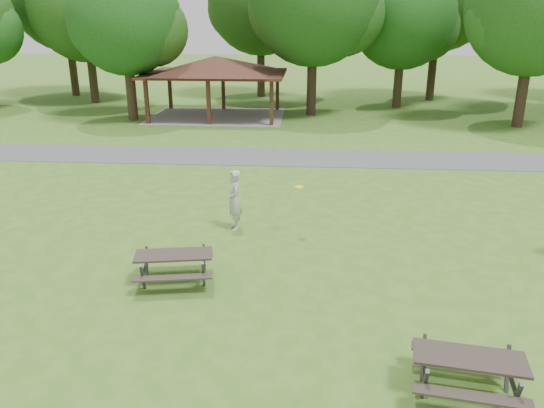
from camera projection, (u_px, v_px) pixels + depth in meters
The scene contains 14 objects.
ground at pixel (211, 324), 11.20m from camera, with size 160.00×160.00×0.00m, color #3B661D.
asphalt_path at pixel (266, 157), 24.34m from camera, with size 120.00×3.20×0.02m, color #49494C.
pavilion at pixel (216, 67), 32.98m from camera, with size 8.60×7.01×3.76m.
tree_row_c at pixel (87, 9), 37.21m from camera, with size 8.19×7.80×10.67m.
tree_row_d at pixel (126, 22), 31.02m from camera, with size 6.93×6.60×9.27m.
tree_row_e at pixel (315, 4), 32.26m from camera, with size 8.40×8.00×11.02m.
tree_row_f at pixel (404, 20), 35.46m from camera, with size 7.35×7.00×9.55m.
tree_row_g at pixel (536, 11), 28.77m from camera, with size 7.77×7.40×10.25m.
tree_deep_a at pixel (66, 1), 40.50m from camera, with size 8.40×8.00×11.38m.
tree_deep_b at pixel (262, 4), 40.02m from camera, with size 8.40×8.00×11.13m.
picnic_table_middle at pixel (174, 261), 12.75m from camera, with size 2.06×1.77×0.80m.
picnic_table_far at pixel (469, 366), 8.94m from camera, with size 2.05×1.75×0.80m.
frisbee_in_flight at pixel (299, 187), 15.27m from camera, with size 0.28×0.28×0.02m.
frisbee_thrower at pixel (234, 200), 15.88m from camera, with size 0.68×0.44×1.85m, color #ADADAF.
Camera 1 is at (2.00, -9.57, 6.18)m, focal length 35.00 mm.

